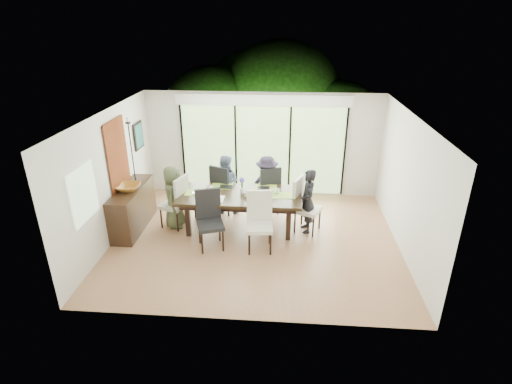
# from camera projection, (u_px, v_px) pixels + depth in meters

# --- Properties ---
(floor) EXTENTS (6.00, 5.00, 0.01)m
(floor) POSITION_uv_depth(u_px,v_px,m) (255.00, 239.00, 8.59)
(floor) COLOR brown
(floor) RESTS_ON ground
(ceiling) EXTENTS (6.00, 5.00, 0.01)m
(ceiling) POSITION_uv_depth(u_px,v_px,m) (255.00, 114.00, 7.49)
(ceiling) COLOR white
(ceiling) RESTS_ON wall_back
(wall_back) EXTENTS (6.00, 0.02, 2.70)m
(wall_back) POSITION_uv_depth(u_px,v_px,m) (263.00, 145.00, 10.33)
(wall_back) COLOR silver
(wall_back) RESTS_ON floor
(wall_front) EXTENTS (6.00, 0.02, 2.70)m
(wall_front) POSITION_uv_depth(u_px,v_px,m) (241.00, 247.00, 5.75)
(wall_front) COLOR white
(wall_front) RESTS_ON floor
(wall_left) EXTENTS (0.02, 5.00, 2.70)m
(wall_left) POSITION_uv_depth(u_px,v_px,m) (110.00, 177.00, 8.25)
(wall_left) COLOR beige
(wall_left) RESTS_ON floor
(wall_right) EXTENTS (0.02, 5.00, 2.70)m
(wall_right) POSITION_uv_depth(u_px,v_px,m) (408.00, 186.00, 7.83)
(wall_right) COLOR beige
(wall_right) RESTS_ON floor
(glass_doors) EXTENTS (4.20, 0.02, 2.30)m
(glass_doors) POSITION_uv_depth(u_px,v_px,m) (263.00, 151.00, 10.35)
(glass_doors) COLOR #598C3F
(glass_doors) RESTS_ON wall_back
(blinds_header) EXTENTS (4.40, 0.06, 0.28)m
(blinds_header) POSITION_uv_depth(u_px,v_px,m) (263.00, 100.00, 9.82)
(blinds_header) COLOR white
(blinds_header) RESTS_ON wall_back
(mullion_a) EXTENTS (0.05, 0.04, 2.30)m
(mullion_a) POSITION_uv_depth(u_px,v_px,m) (183.00, 149.00, 10.49)
(mullion_a) COLOR black
(mullion_a) RESTS_ON wall_back
(mullion_b) EXTENTS (0.05, 0.04, 2.30)m
(mullion_b) POSITION_uv_depth(u_px,v_px,m) (236.00, 150.00, 10.39)
(mullion_b) COLOR black
(mullion_b) RESTS_ON wall_back
(mullion_c) EXTENTS (0.05, 0.04, 2.30)m
(mullion_c) POSITION_uv_depth(u_px,v_px,m) (290.00, 151.00, 10.29)
(mullion_c) COLOR black
(mullion_c) RESTS_ON wall_back
(mullion_d) EXTENTS (0.05, 0.04, 2.30)m
(mullion_d) POSITION_uv_depth(u_px,v_px,m) (345.00, 153.00, 10.19)
(mullion_d) COLOR black
(mullion_d) RESTS_ON wall_back
(side_window) EXTENTS (0.02, 0.90, 1.00)m
(side_window) POSITION_uv_depth(u_px,v_px,m) (84.00, 194.00, 7.10)
(side_window) COLOR #8CAD7F
(side_window) RESTS_ON wall_left
(deck) EXTENTS (6.00, 1.80, 0.10)m
(deck) POSITION_uv_depth(u_px,v_px,m) (264.00, 181.00, 11.71)
(deck) COLOR brown
(deck) RESTS_ON ground
(rail_top) EXTENTS (6.00, 0.08, 0.06)m
(rail_top) POSITION_uv_depth(u_px,v_px,m) (266.00, 153.00, 12.19)
(rail_top) COLOR brown
(rail_top) RESTS_ON deck
(foliage_left) EXTENTS (3.20, 3.20, 3.20)m
(foliage_left) POSITION_uv_depth(u_px,v_px,m) (212.00, 116.00, 12.87)
(foliage_left) COLOR #14380F
(foliage_left) RESTS_ON ground
(foliage_mid) EXTENTS (4.00, 4.00, 4.00)m
(foliage_mid) POSITION_uv_depth(u_px,v_px,m) (281.00, 102.00, 13.12)
(foliage_mid) COLOR #14380F
(foliage_mid) RESTS_ON ground
(foliage_right) EXTENTS (2.80, 2.80, 2.80)m
(foliage_right) POSITION_uv_depth(u_px,v_px,m) (338.00, 125.00, 12.48)
(foliage_right) COLOR #14380F
(foliage_right) RESTS_ON ground
(foliage_far) EXTENTS (3.60, 3.60, 3.60)m
(foliage_far) POSITION_uv_depth(u_px,v_px,m) (253.00, 103.00, 13.90)
(foliage_far) COLOR #14380F
(foliage_far) RESTS_ON ground
(table_top) EXTENTS (2.68, 1.23, 0.07)m
(table_top) POSITION_uv_depth(u_px,v_px,m) (240.00, 195.00, 8.73)
(table_top) COLOR black
(table_top) RESTS_ON floor
(table_apron) EXTENTS (2.45, 1.00, 0.11)m
(table_apron) POSITION_uv_depth(u_px,v_px,m) (240.00, 200.00, 8.77)
(table_apron) COLOR black
(table_apron) RESTS_ON floor
(table_leg_fl) EXTENTS (0.10, 0.10, 0.77)m
(table_leg_fl) POSITION_uv_depth(u_px,v_px,m) (188.00, 220.00, 8.58)
(table_leg_fl) COLOR black
(table_leg_fl) RESTS_ON floor
(table_leg_fr) EXTENTS (0.10, 0.10, 0.77)m
(table_leg_fr) POSITION_uv_depth(u_px,v_px,m) (288.00, 223.00, 8.43)
(table_leg_fr) COLOR black
(table_leg_fr) RESTS_ON floor
(table_leg_bl) EXTENTS (0.10, 0.10, 0.77)m
(table_leg_bl) POSITION_uv_depth(u_px,v_px,m) (196.00, 203.00, 9.36)
(table_leg_bl) COLOR black
(table_leg_bl) RESTS_ON floor
(table_leg_br) EXTENTS (0.10, 0.10, 0.77)m
(table_leg_br) POSITION_uv_depth(u_px,v_px,m) (289.00, 206.00, 9.21)
(table_leg_br) COLOR black
(table_leg_br) RESTS_ON floor
(chair_left_end) EXTENTS (0.65, 0.65, 1.23)m
(chair_left_end) POSITION_uv_depth(u_px,v_px,m) (173.00, 201.00, 8.91)
(chair_left_end) COLOR beige
(chair_left_end) RESTS_ON floor
(chair_right_end) EXTENTS (0.67, 0.67, 1.23)m
(chair_right_end) POSITION_uv_depth(u_px,v_px,m) (308.00, 206.00, 8.69)
(chair_right_end) COLOR white
(chair_right_end) RESTS_ON floor
(chair_far_left) EXTENTS (0.68, 0.68, 1.23)m
(chair_far_left) POSITION_uv_depth(u_px,v_px,m) (225.00, 188.00, 9.61)
(chair_far_left) COLOR black
(chair_far_left) RESTS_ON floor
(chair_far_right) EXTENTS (0.68, 0.68, 1.23)m
(chair_far_right) POSITION_uv_depth(u_px,v_px,m) (267.00, 189.00, 9.54)
(chair_far_right) COLOR black
(chair_far_right) RESTS_ON floor
(chair_near_left) EXTENTS (0.65, 0.65, 1.23)m
(chair_near_left) POSITION_uv_depth(u_px,v_px,m) (210.00, 221.00, 8.04)
(chair_near_left) COLOR black
(chair_near_left) RESTS_ON floor
(chair_near_right) EXTENTS (0.56, 0.56, 1.23)m
(chair_near_right) POSITION_uv_depth(u_px,v_px,m) (260.00, 223.00, 7.97)
(chair_near_right) COLOR white
(chair_near_right) RESTS_ON floor
(person_left_end) EXTENTS (0.45, 0.69, 1.44)m
(person_left_end) POSITION_uv_depth(u_px,v_px,m) (174.00, 197.00, 8.86)
(person_left_end) COLOR #4A5438
(person_left_end) RESTS_ON floor
(person_right_end) EXTENTS (0.53, 0.73, 1.44)m
(person_right_end) POSITION_uv_depth(u_px,v_px,m) (307.00, 201.00, 8.65)
(person_right_end) COLOR black
(person_right_end) RESTS_ON floor
(person_far_left) EXTENTS (0.70, 0.46, 1.44)m
(person_far_left) POSITION_uv_depth(u_px,v_px,m) (225.00, 184.00, 9.55)
(person_far_left) COLOR slate
(person_far_left) RESTS_ON floor
(person_far_right) EXTENTS (0.70, 0.47, 1.44)m
(person_far_right) POSITION_uv_depth(u_px,v_px,m) (267.00, 185.00, 9.48)
(person_far_right) COLOR #251F2F
(person_far_right) RESTS_ON floor
(placemat_left) EXTENTS (0.49, 0.36, 0.01)m
(placemat_left) POSITION_uv_depth(u_px,v_px,m) (197.00, 193.00, 8.78)
(placemat_left) COLOR #90BB42
(placemat_left) RESTS_ON table_top
(placemat_right) EXTENTS (0.49, 0.36, 0.01)m
(placemat_right) POSITION_uv_depth(u_px,v_px,m) (283.00, 195.00, 8.64)
(placemat_right) COLOR #78A53B
(placemat_right) RESTS_ON table_top
(placemat_far_l) EXTENTS (0.49, 0.36, 0.01)m
(placemat_far_l) POSITION_uv_depth(u_px,v_px,m) (222.00, 186.00, 9.11)
(placemat_far_l) COLOR #76A239
(placemat_far_l) RESTS_ON table_top
(placemat_far_r) EXTENTS (0.49, 0.36, 0.01)m
(placemat_far_r) POSITION_uv_depth(u_px,v_px,m) (266.00, 188.00, 9.04)
(placemat_far_r) COLOR #9DB741
(placemat_far_r) RESTS_ON table_top
(placemat_paper) EXTENTS (0.49, 0.36, 0.01)m
(placemat_paper) POSITION_uv_depth(u_px,v_px,m) (212.00, 199.00, 8.48)
(placemat_paper) COLOR white
(placemat_paper) RESTS_ON table_top
(tablet_far_l) EXTENTS (0.29, 0.20, 0.01)m
(tablet_far_l) POSITION_uv_depth(u_px,v_px,m) (226.00, 187.00, 9.05)
(tablet_far_l) COLOR black
(tablet_far_l) RESTS_ON table_top
(tablet_far_r) EXTENTS (0.27, 0.19, 0.01)m
(tablet_far_r) POSITION_uv_depth(u_px,v_px,m) (263.00, 188.00, 8.99)
(tablet_far_r) COLOR black
(tablet_far_r) RESTS_ON table_top
(papers) EXTENTS (0.33, 0.25, 0.00)m
(papers) POSITION_uv_depth(u_px,v_px,m) (272.00, 196.00, 8.62)
(papers) COLOR white
(papers) RESTS_ON table_top
(platter_base) EXTENTS (0.29, 0.29, 0.03)m
(platter_base) POSITION_uv_depth(u_px,v_px,m) (212.00, 198.00, 8.47)
(platter_base) COLOR white
(platter_base) RESTS_ON table_top
(platter_snacks) EXTENTS (0.22, 0.22, 0.02)m
(platter_snacks) POSITION_uv_depth(u_px,v_px,m) (212.00, 197.00, 8.46)
(platter_snacks) COLOR #CB6B17
(platter_snacks) RESTS_ON table_top
(vase) EXTENTS (0.09, 0.09, 0.13)m
(vase) POSITION_uv_depth(u_px,v_px,m) (242.00, 190.00, 8.73)
(vase) COLOR silver
(vase) RESTS_ON table_top
(hyacinth_stems) EXTENTS (0.04, 0.04, 0.18)m
(hyacinth_stems) POSITION_uv_depth(u_px,v_px,m) (242.00, 185.00, 8.67)
(hyacinth_stems) COLOR #337226
(hyacinth_stems) RESTS_ON table_top
(hyacinth_blooms) EXTENTS (0.12, 0.12, 0.12)m
(hyacinth_blooms) POSITION_uv_depth(u_px,v_px,m) (242.00, 180.00, 8.63)
(hyacinth_blooms) COLOR #5952CE
(hyacinth_blooms) RESTS_ON table_top
(laptop) EXTENTS (0.39, 0.27, 0.03)m
(laptop) POSITION_uv_depth(u_px,v_px,m) (200.00, 194.00, 8.68)
(laptop) COLOR silver
(laptop) RESTS_ON table_top
(cup_a) EXTENTS (0.17, 0.17, 0.11)m
(cup_a) POSITION_uv_depth(u_px,v_px,m) (209.00, 188.00, 8.88)
(cup_a) COLOR white
(cup_a) RESTS_ON table_top
(cup_b) EXTENTS (0.15, 0.15, 0.10)m
(cup_b) POSITION_uv_depth(u_px,v_px,m) (246.00, 194.00, 8.59)
(cup_b) COLOR white
(cup_b) RESTS_ON table_top
(cup_c) EXTENTS (0.18, 0.18, 0.11)m
(cup_c) POSITION_uv_depth(u_px,v_px,m) (276.00, 191.00, 8.72)
(cup_c) COLOR white
(cup_c) RESTS_ON table_top
(book) EXTENTS (0.19, 0.26, 0.02)m
(book) POSITION_uv_depth(u_px,v_px,m) (251.00, 193.00, 8.74)
(book) COLOR white
(book) RESTS_ON table_top
(sideboard) EXTENTS (0.48, 1.72, 0.97)m
(sideboard) POSITION_uv_depth(u_px,v_px,m) (133.00, 208.00, 8.88)
(sideboard) COLOR black
(sideboard) RESTS_ON floor
(bowl) EXTENTS (0.51, 0.51, 0.12)m
(bowl) POSITION_uv_depth(u_px,v_px,m) (128.00, 187.00, 8.57)
(bowl) COLOR #9B6622
(bowl) RESTS_ON sideboard
(candlestick_base) EXTENTS (0.11, 0.11, 0.04)m
(candlestick_base) POSITION_uv_depth(u_px,v_px,m) (136.00, 181.00, 8.99)
(candlestick_base) COLOR black
(candlestick_base) RESTS_ON sideboard
(candlestick_shaft) EXTENTS (0.03, 0.03, 1.34)m
(candlestick_shaft) POSITION_uv_depth(u_px,v_px,m) (132.00, 153.00, 8.72)
(candlestick_shaft) COLOR black
(candlestick_shaft) RESTS_ON sideboard
(candlestick_pan) EXTENTS (0.11, 0.11, 0.03)m
(candlestick_pan) POSITION_uv_depth(u_px,v_px,m) (128.00, 123.00, 8.45)
(candlestick_pan) COLOR black
(candlestick_pan) RESTS_ON sideboard
(candle) EXTENTS (0.04, 0.04, 0.11)m
(candle) POSITION_uv_depth(u_px,v_px,m) (128.00, 120.00, 8.43)
(candle) COLOR silver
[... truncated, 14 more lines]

